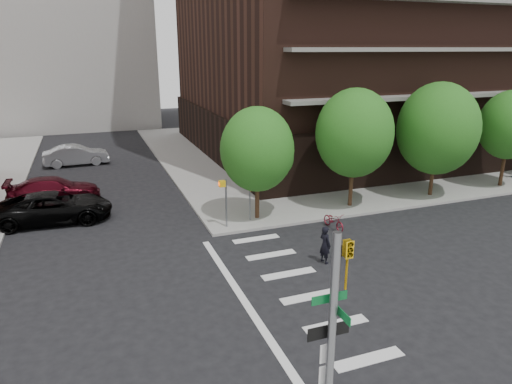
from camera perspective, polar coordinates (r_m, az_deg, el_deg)
ground at (r=17.32m, az=-2.44°, el=-14.70°), size 120.00×120.00×0.00m
sidewalk_ne at (r=45.93m, az=13.00°, el=5.60°), size 39.00×33.00×0.15m
crosswalk at (r=18.01m, az=4.43°, el=-13.35°), size 3.85×13.00×0.01m
tree_a at (r=24.55m, az=0.15°, el=5.34°), size 4.00×4.00×5.90m
tree_b at (r=27.11m, az=12.20°, el=7.19°), size 4.50×4.50×6.65m
tree_c at (r=30.75m, az=21.76°, el=7.35°), size 5.00×5.00×6.80m
tree_d at (r=35.04m, az=29.15°, el=7.33°), size 4.00×4.00×6.20m
pedestrian_signal at (r=24.06m, az=-3.12°, el=-0.34°), size 2.18×0.67×2.60m
parked_car_black at (r=27.52m, az=-23.86°, el=-1.78°), size 3.15×6.20×1.68m
parked_car_maroon at (r=31.15m, az=-23.94°, el=0.27°), size 2.34×5.49×1.58m
parked_car_silver at (r=40.34m, az=-21.54°, el=4.30°), size 1.99×5.16×1.68m
scooter at (r=24.70m, az=9.69°, el=-3.55°), size 0.77×1.78×0.91m
dog_walker at (r=20.69m, az=8.63°, el=-6.51°), size 0.71×0.54×1.74m
dog at (r=21.54m, az=10.40°, el=-7.20°), size 0.62×0.34×0.52m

